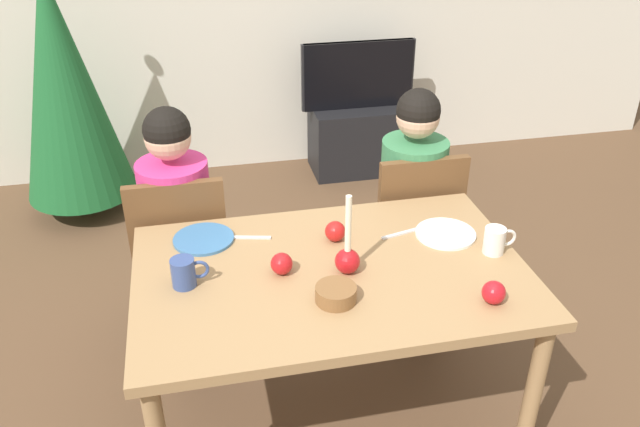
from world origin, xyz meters
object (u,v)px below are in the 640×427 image
(chair_left, at_px, (182,252))
(apple_near_candle, at_px, (282,264))
(mug_right, at_px, (495,240))
(apple_by_right_mug, at_px, (494,292))
(plate_left, at_px, (204,239))
(mug_left, at_px, (185,272))
(dining_table, at_px, (332,289))
(plate_right, at_px, (445,234))
(person_left_child, at_px, (180,237))
(candle_centerpiece, at_px, (347,257))
(tv, at_px, (358,75))
(apple_by_left_plate, at_px, (335,231))
(tv_stand, at_px, (356,139))
(person_right_child, at_px, (410,212))
(bowl_walnuts, at_px, (336,294))
(chair_right, at_px, (412,226))
(christmas_tree, at_px, (63,86))

(chair_left, bearing_deg, apple_near_candle, -58.70)
(chair_left, relative_size, mug_right, 7.17)
(apple_by_right_mug, bearing_deg, plate_left, 147.07)
(mug_left, bearing_deg, mug_right, -1.48)
(dining_table, height_order, plate_right, plate_right)
(person_left_child, bearing_deg, mug_left, -87.80)
(candle_centerpiece, bearing_deg, mug_left, 176.11)
(tv, height_order, apple_by_left_plate, tv)
(dining_table, relative_size, mug_left, 10.73)
(mug_left, distance_m, mug_right, 1.13)
(chair_left, bearing_deg, mug_right, -28.35)
(candle_centerpiece, distance_m, mug_left, 0.56)
(mug_left, distance_m, apple_by_left_plate, 0.60)
(person_left_child, bearing_deg, tv_stand, 52.91)
(person_right_child, bearing_deg, tv, 83.53)
(tv_stand, xyz_separation_m, apple_by_right_mug, (-0.24, -2.60, 0.55))
(dining_table, xyz_separation_m, candle_centerpiece, (0.05, -0.02, 0.15))
(chair_left, height_order, apple_by_right_mug, chair_left)
(tv, bearing_deg, chair_left, -126.54)
(plate_left, xyz_separation_m, plate_right, (0.92, -0.16, 0.00))
(chair_left, distance_m, mug_right, 1.34)
(tv_stand, distance_m, bowl_walnuts, 2.64)
(mug_left, bearing_deg, tv_stand, 61.69)
(dining_table, bearing_deg, plate_left, 145.82)
(plate_left, height_order, apple_by_right_mug, apple_by_right_mug)
(tv, distance_m, apple_near_candle, 2.45)
(chair_left, relative_size, candle_centerpiece, 2.95)
(bowl_walnuts, bearing_deg, apple_by_right_mug, -13.12)
(chair_left, height_order, chair_right, same)
(tv_stand, relative_size, plate_left, 2.75)
(chair_left, bearing_deg, person_right_child, 1.74)
(apple_by_left_plate, bearing_deg, tv, 72.60)
(chair_left, distance_m, tv, 2.12)
(mug_left, bearing_deg, christmas_tree, 107.32)
(christmas_tree, relative_size, apple_by_right_mug, 20.43)
(dining_table, relative_size, chair_right, 1.56)
(plate_right, xyz_separation_m, apple_by_left_plate, (-0.43, 0.05, 0.03))
(chair_right, relative_size, plate_left, 3.87)
(chair_right, bearing_deg, mug_left, -150.37)
(plate_left, bearing_deg, dining_table, -34.18)
(plate_left, relative_size, apple_near_candle, 2.95)
(person_left_child, height_order, apple_by_right_mug, person_left_child)
(christmas_tree, height_order, apple_by_right_mug, christmas_tree)
(chair_right, xyz_separation_m, plate_left, (-0.97, -0.31, 0.24))
(mug_left, xyz_separation_m, bowl_walnuts, (0.49, -0.19, -0.03))
(mug_left, height_order, mug_right, mug_left)
(candle_centerpiece, height_order, apple_by_left_plate, candle_centerpiece)
(dining_table, height_order, chair_right, chair_right)
(chair_left, distance_m, bowl_walnuts, 0.97)
(candle_centerpiece, bearing_deg, bowl_walnuts, -116.79)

